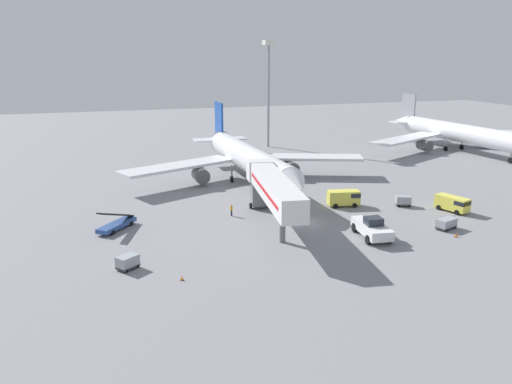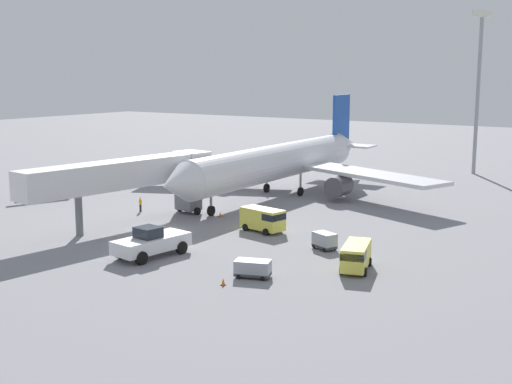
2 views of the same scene
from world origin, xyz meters
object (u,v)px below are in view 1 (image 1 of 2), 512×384
at_px(baggage_cart_near_right, 403,201).
at_px(safety_cone_bravo, 287,203).
at_px(service_van_mid_right, 453,203).
at_px(safety_cone_charlie, 182,278).
at_px(jet_bridge, 272,187).
at_px(ground_crew_worker_foreground, 231,210).
at_px(airplane_background, 457,133).
at_px(safety_cone_alpha, 456,235).
at_px(pushback_tug, 372,228).
at_px(baggage_cart_rear_right, 446,223).
at_px(service_van_mid_center, 344,197).
at_px(belt_loader_truck, 117,224).
at_px(apron_light_mast, 269,73).
at_px(airplane_at_gate, 247,158).
at_px(baggage_cart_outer_left, 128,262).

height_order(baggage_cart_near_right, safety_cone_bravo, baggage_cart_near_right).
bearing_deg(safety_cone_bravo, service_van_mid_right, -26.16).
xyz_separation_m(baggage_cart_near_right, safety_cone_charlie, (-34.69, -15.11, -0.58)).
bearing_deg(service_van_mid_right, baggage_cart_near_right, 139.05).
bearing_deg(jet_bridge, ground_crew_worker_foreground, 125.58).
bearing_deg(airplane_background, safety_cone_alpha, -128.56).
relative_size(pushback_tug, baggage_cart_rear_right, 2.37).
bearing_deg(airplane_background, ground_crew_worker_foreground, -152.85).
xyz_separation_m(pushback_tug, service_van_mid_center, (2.99, 12.76, 0.09)).
bearing_deg(safety_cone_alpha, safety_cone_charlie, -176.59).
relative_size(service_van_mid_right, ground_crew_worker_foreground, 3.03).
xyz_separation_m(belt_loader_truck, service_van_mid_right, (44.85, -6.59, 0.45)).
bearing_deg(service_van_mid_center, baggage_cart_near_right, -18.07).
bearing_deg(service_van_mid_right, ground_crew_worker_foreground, 165.81).
distance_m(safety_cone_alpha, apron_light_mast, 68.08).
relative_size(pushback_tug, safety_cone_bravo, 12.84).
bearing_deg(service_van_mid_right, airplane_at_gate, 131.39).
xyz_separation_m(airplane_at_gate, pushback_tug, (6.13, -30.98, -3.00)).
height_order(baggage_cart_near_right, ground_crew_worker_foreground, ground_crew_worker_foreground).
bearing_deg(baggage_cart_outer_left, airplane_at_gate, 54.84).
bearing_deg(safety_cone_bravo, baggage_cart_rear_right, -47.08).
relative_size(service_van_mid_right, baggage_cart_rear_right, 1.67).
xyz_separation_m(jet_bridge, safety_cone_alpha, (19.52, -10.92, -4.81)).
relative_size(baggage_cart_near_right, airplane_background, 0.05).
bearing_deg(belt_loader_truck, apron_light_mast, 53.32).
xyz_separation_m(airplane_at_gate, airplane_background, (53.92, 13.82, -0.12)).
xyz_separation_m(jet_bridge, airplane_background, (57.63, 36.88, -0.98)).
height_order(airplane_at_gate, airplane_background, airplane_at_gate).
height_order(belt_loader_truck, baggage_cart_near_right, belt_loader_truck).
bearing_deg(safety_cone_charlie, ground_crew_worker_foreground, 61.40).
relative_size(pushback_tug, safety_cone_alpha, 13.08).
relative_size(baggage_cart_near_right, safety_cone_bravo, 4.38).
bearing_deg(baggage_cart_rear_right, baggage_cart_outer_left, -179.42).
height_order(jet_bridge, safety_cone_charlie, jet_bridge).
height_order(service_van_mid_right, baggage_cart_rear_right, service_van_mid_right).
height_order(belt_loader_truck, safety_cone_bravo, belt_loader_truck).
relative_size(airplane_at_gate, ground_crew_worker_foreground, 27.66).
bearing_deg(belt_loader_truck, ground_crew_worker_foreground, 3.55).
height_order(jet_bridge, baggage_cart_near_right, jet_bridge).
bearing_deg(baggage_cart_near_right, airplane_background, 43.35).
distance_m(baggage_cart_rear_right, safety_cone_alpha, 2.92).
distance_m(safety_cone_alpha, airplane_background, 61.25).
distance_m(airplane_at_gate, safety_cone_bravo, 15.66).
bearing_deg(apron_light_mast, pushback_tug, -98.10).
relative_size(airplane_at_gate, airplane_background, 0.96).
bearing_deg(baggage_cart_outer_left, baggage_cart_near_right, 15.22).
distance_m(service_van_mid_right, safety_cone_bravo, 23.05).
bearing_deg(jet_bridge, baggage_cart_outer_left, -155.32).
distance_m(safety_cone_bravo, apron_light_mast, 51.77).
xyz_separation_m(airplane_at_gate, safety_cone_alpha, (15.82, -33.98, -3.94)).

